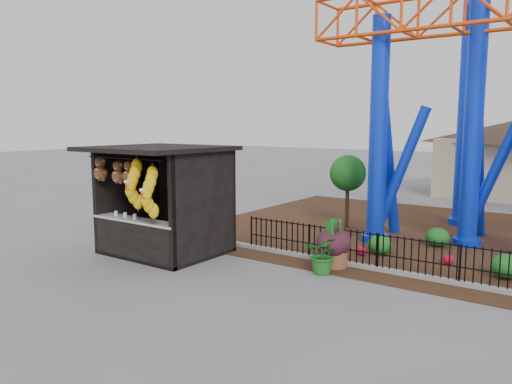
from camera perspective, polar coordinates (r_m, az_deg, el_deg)
The scene contains 9 objects.
ground at distance 12.21m, azimuth -4.35°, elevation -10.11°, with size 120.00×120.00×0.00m, color slate.
mulch_bed at distance 17.64m, azimuth 23.48°, elevation -5.11°, with size 18.00×12.00×0.02m, color #331E11.
curb at distance 12.92m, azimuth 18.68°, elevation -9.21°, with size 18.00×0.18×0.12m, color gray.
prize_booth at distance 14.52m, azimuth -11.09°, elevation -1.21°, with size 3.50×3.40×3.12m.
picket_fence at distance 12.59m, azimuth 22.72°, elevation -7.78°, with size 12.20×0.06×1.00m, color black, non-canonical shape.
terracotta_planter at distance 13.41m, azimuth 8.83°, elevation -7.34°, with size 0.73×0.73×0.54m, color brown.
planter_foliage at distance 13.27m, azimuth 8.89°, elevation -4.87°, with size 0.70×0.70×0.64m, color #31131F.
potted_plant at distance 12.72m, azimuth 7.77°, elevation -7.05°, with size 0.91×0.79×1.01m, color #235A1A.
landscaping at distance 14.73m, azimuth 24.24°, elevation -6.52°, with size 7.23×3.08×0.60m.
Camera 1 is at (7.49, -8.88, 3.75)m, focal length 35.00 mm.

